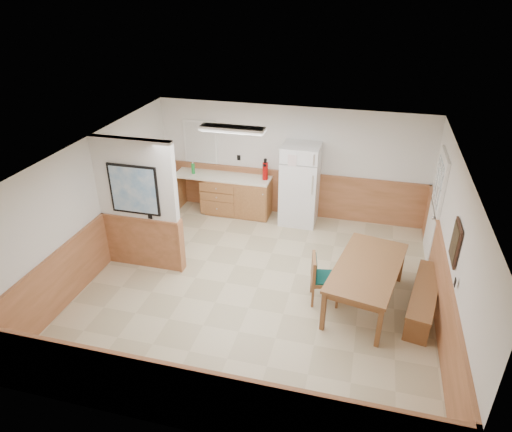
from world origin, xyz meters
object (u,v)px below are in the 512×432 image
(fire_extinguisher, at_px, (265,170))
(soap_bottle, at_px, (193,169))
(dining_table, at_px, (367,270))
(dining_bench, at_px, (425,294))
(dining_chair, at_px, (320,276))
(refrigerator, at_px, (300,185))

(fire_extinguisher, relative_size, soap_bottle, 1.97)
(dining_table, height_order, soap_bottle, soap_bottle)
(dining_bench, relative_size, fire_extinguisher, 3.67)
(soap_bottle, bearing_deg, dining_bench, -27.50)
(dining_bench, bearing_deg, dining_chair, -165.10)
(refrigerator, bearing_deg, dining_bench, -45.09)
(dining_table, distance_m, soap_bottle, 4.81)
(fire_extinguisher, distance_m, soap_bottle, 1.67)
(dining_bench, height_order, dining_chair, dining_chair)
(dining_chair, bearing_deg, dining_bench, -6.10)
(dining_bench, bearing_deg, dining_table, -167.50)
(fire_extinguisher, bearing_deg, soap_bottle, 179.88)
(refrigerator, bearing_deg, dining_table, -58.35)
(dining_table, relative_size, soap_bottle, 8.60)
(dining_table, height_order, fire_extinguisher, fire_extinguisher)
(refrigerator, relative_size, fire_extinguisher, 3.73)
(refrigerator, distance_m, fire_extinguisher, 0.83)
(dining_chair, height_order, fire_extinguisher, fire_extinguisher)
(dining_bench, xyz_separation_m, fire_extinguisher, (-3.29, 2.66, 0.76))
(refrigerator, distance_m, dining_table, 3.04)
(dining_bench, height_order, soap_bottle, soap_bottle)
(dining_bench, relative_size, dining_chair, 2.08)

